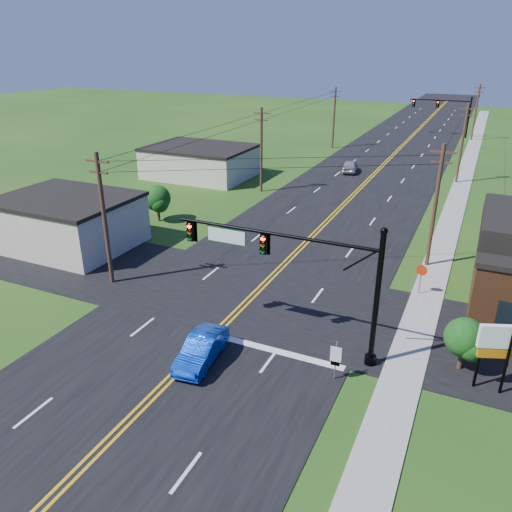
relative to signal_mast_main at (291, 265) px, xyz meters
The scene contains 21 objects.
ground 10.27m from the signal_mast_main, 118.47° to the right, with size 260.00×260.00×0.00m, color #194213.
road_main 42.49m from the signal_mast_main, 95.90° to the left, with size 16.00×220.00×0.04m, color black.
road_cross 7.56m from the signal_mast_main, 137.32° to the left, with size 70.00×10.00×0.04m, color black.
sidewalk 32.93m from the signal_mast_main, 79.10° to the left, with size 2.00×160.00×0.08m, color gray.
signal_mast_main is the anchor object (origin of this frame).
signal_mast_far 72.00m from the signal_mast_main, 89.92° to the left, with size 10.98×0.60×7.48m.
cream_bldg_near 22.33m from the signal_mast_main, 164.29° to the left, with size 10.20×8.20×4.10m.
cream_bldg_far 38.12m from the signal_mast_main, 127.88° to the left, with size 12.20×9.20×3.70m.
utility_pole_left_a 13.98m from the signal_mast_main, behind, with size 1.80×0.28×9.00m.
utility_pole_left_b 30.34m from the signal_mast_main, 117.14° to the left, with size 1.80×0.28×9.00m.
utility_pole_left_c 55.74m from the signal_mast_main, 104.37° to the left, with size 1.80×0.28×9.00m.
utility_pole_right_a 15.03m from the signal_mast_main, 68.69° to the left, with size 1.80×0.28×9.00m.
utility_pole_right_b 40.37m from the signal_mast_main, 82.22° to the left, with size 1.80×0.28×9.00m.
utility_pole_right_c 70.21m from the signal_mast_main, 85.54° to the left, with size 1.80×0.28×9.00m.
shrub_corner 9.26m from the signal_mast_main, ahead, with size 2.00×2.00×2.86m.
tree_left 23.22m from the signal_mast_main, 142.64° to the left, with size 2.40×2.40×3.37m.
blue_car 6.36m from the signal_mast_main, 135.59° to the right, with size 1.49×4.26×1.40m, color #0838B9.
distant_car 40.59m from the signal_mast_main, 100.33° to the left, with size 1.76×4.37×1.49m, color #B8B9BE.
route_sign 5.12m from the signal_mast_main, 32.55° to the right, with size 0.55×0.10×2.18m.
stop_sign 11.06m from the signal_mast_main, 58.05° to the left, with size 0.75×0.23×2.14m.
pylon_sign 10.21m from the signal_mast_main, ahead, with size 1.70×0.85×3.56m.
Camera 1 is at (12.44, -13.86, 15.28)m, focal length 35.00 mm.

